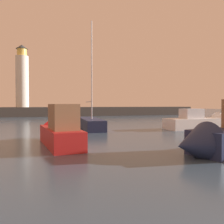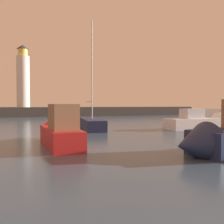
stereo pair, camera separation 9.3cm
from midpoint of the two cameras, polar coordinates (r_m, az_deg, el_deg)
ground_plane at (r=30.97m, az=-8.59°, el=-3.46°), size 220.00×220.00×0.00m
breakwater at (r=59.87m, az=-12.90°, el=0.09°), size 73.30×5.74×2.24m
lighthouse at (r=60.08m, az=-20.55°, el=7.71°), size 2.93×2.93×14.62m
motorboat_4 at (r=17.19m, az=-12.58°, el=-4.44°), size 2.64×7.85×3.10m
motorboat_6 at (r=30.23m, az=21.86°, el=-2.26°), size 9.36×2.88×2.93m
sailboat_moored at (r=28.01m, az=-4.98°, el=-2.68°), size 2.53×8.94×12.26m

